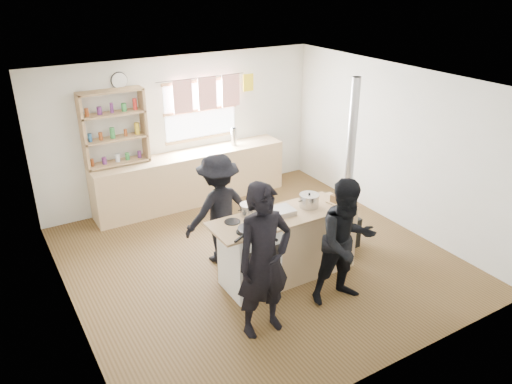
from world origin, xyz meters
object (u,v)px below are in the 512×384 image
thermos (234,137)px  stockpot_stove (249,210)px  cooking_island (288,244)px  person_near_right (346,242)px  bread_board (338,199)px  roast_tray (280,211)px  skillet_greens (251,230)px  person_near_left (264,261)px  flue_heater (346,205)px  person_far (219,209)px  stockpot_counter (309,201)px

thermos → stockpot_stove: thermos is taller
cooking_island → person_near_right: size_ratio=1.23×
bread_board → roast_tray: bearing=173.2°
skillet_greens → person_near_right: person_near_right is taller
person_near_left → bread_board: bearing=24.1°
person_near_left → person_near_right: (1.15, -0.01, -0.10)m
cooking_island → flue_heater: bearing=11.2°
roast_tray → person_near_left: person_near_left is taller
skillet_greens → person_near_left: bearing=-107.1°
roast_tray → stockpot_stove: 0.40m
person_near_left → person_far: (0.26, 1.60, -0.12)m
person_near_right → stockpot_stove: bearing=136.4°
cooking_island → person_near_left: bearing=-137.9°
roast_tray → person_near_left: size_ratio=0.20×
bread_board → person_near_left: (-1.60, -0.71, -0.08)m
roast_tray → person_near_left: (-0.74, -0.81, -0.06)m
bread_board → flue_heater: 0.61m
cooking_island → bread_board: size_ratio=6.33×
thermos → roast_tray: bearing=-106.7°
stockpot_stove → person_far: size_ratio=0.14×
bread_board → flue_heater: flue_heater is taller
cooking_island → flue_heater: (1.16, 0.23, 0.19)m
thermos → cooking_island: bearing=-104.2°
stockpot_counter → roast_tray: bearing=177.9°
bread_board → person_far: (-1.34, 0.89, -0.20)m
stockpot_counter → bread_board: 0.43m
person_near_left → stockpot_stove: bearing=69.2°
stockpot_stove → person_near_left: person_near_left is taller
flue_heater → skillet_greens: bearing=-167.5°
roast_tray → person_far: bearing=120.9°
thermos → roast_tray: 2.86m
cooking_island → stockpot_stove: size_ratio=8.95×
stockpot_stove → person_far: 0.67m
thermos → bread_board: (0.04, -2.84, -0.08)m
stockpot_counter → person_near_right: size_ratio=0.16×
stockpot_stove → cooking_island: bearing=-23.1°
cooking_island → bread_board: (0.74, -0.07, 0.51)m
cooking_island → stockpot_stove: (-0.48, 0.21, 0.54)m
stockpot_stove → person_near_right: 1.27m
bread_board → person_near_right: bearing=-122.4°
cooking_island → person_near_left: 1.24m
stockpot_stove → stockpot_counter: (0.80, -0.19, 0.01)m
thermos → roast_tray: (-0.82, -2.74, -0.09)m
stockpot_counter → person_near_left: size_ratio=0.14×
flue_heater → person_near_right: size_ratio=1.56×
stockpot_counter → person_far: 1.25m
skillet_greens → roast_tray: bearing=21.0°
roast_tray → stockpot_stove: size_ratio=1.64×
thermos → stockpot_counter: 2.78m
skillet_greens → bread_board: bearing=4.4°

